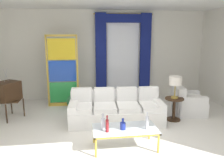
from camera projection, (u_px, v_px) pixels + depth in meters
The scene contains 15 objects.
ground_plane at pixel (116, 133), 5.21m from camera, with size 16.00×16.00×0.00m, color white.
wall_rear at pixel (103, 55), 7.87m from camera, with size 8.00×0.12×3.00m, color white.
curtained_window at pixel (123, 48), 7.76m from camera, with size 2.00×0.17×2.70m.
couch_white_long at pixel (116, 110), 5.83m from camera, with size 2.39×1.07×0.86m.
coffee_table at pixel (125, 130), 4.47m from camera, with size 1.27×0.66×0.41m.
bottle_blue_decanter at pixel (103, 123), 4.40m from camera, with size 0.08×0.08×0.31m.
bottle_crystal_tall at pixel (147, 122), 4.39m from camera, with size 0.06×0.06×0.35m.
bottle_amber_squat at pixel (107, 125), 4.26m from camera, with size 0.06×0.06×0.33m.
bottle_ruby_flask at pixel (123, 125), 4.39m from camera, with size 0.11×0.11×0.23m.
vintage_tv at pixel (7, 92), 5.96m from camera, with size 0.75×0.77×1.35m.
armchair_white at pixel (187, 104), 6.40m from camera, with size 0.93×0.92×0.80m.
stained_glass_divider at pixel (63, 72), 6.96m from camera, with size 0.95×0.05×2.20m.
peacock_figurine at pixel (74, 102), 6.81m from camera, with size 0.44×0.60×0.50m.
round_side_table at pixel (174, 107), 5.91m from camera, with size 0.48×0.48×0.59m.
table_lamp_brass at pixel (175, 82), 5.77m from camera, with size 0.32×0.32×0.57m.
Camera 1 is at (-0.77, -4.80, 2.23)m, focal length 36.52 mm.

